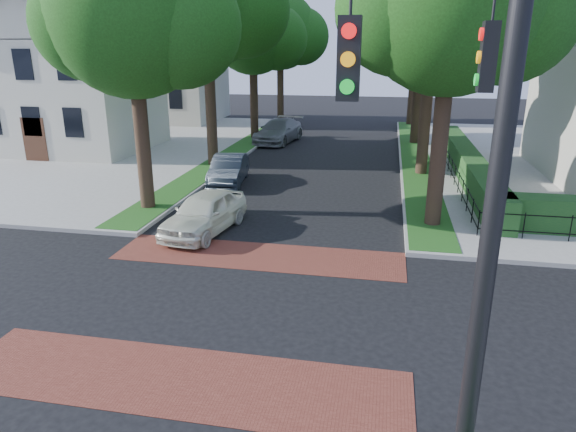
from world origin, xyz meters
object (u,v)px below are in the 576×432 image
at_px(traffic_signal, 478,169).
at_px(parked_car_front, 204,213).
at_px(parked_car_rear, 279,131).
at_px(parked_car_middle, 229,170).

xyz_separation_m(traffic_signal, parked_car_front, (-7.28, 9.41, -3.99)).
distance_m(traffic_signal, parked_car_rear, 29.14).
bearing_deg(traffic_signal, parked_car_front, 127.72).
height_order(traffic_signal, parked_car_middle, traffic_signal).
bearing_deg(parked_car_rear, parked_car_middle, -81.59).
bearing_deg(traffic_signal, parked_car_middle, 117.76).
relative_size(traffic_signal, parked_car_front, 1.91).
bearing_deg(parked_car_rear, traffic_signal, -64.50).
distance_m(parked_car_front, parked_car_middle, 6.82).
xyz_separation_m(parked_car_front, parked_car_middle, (-1.21, 6.71, -0.04)).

